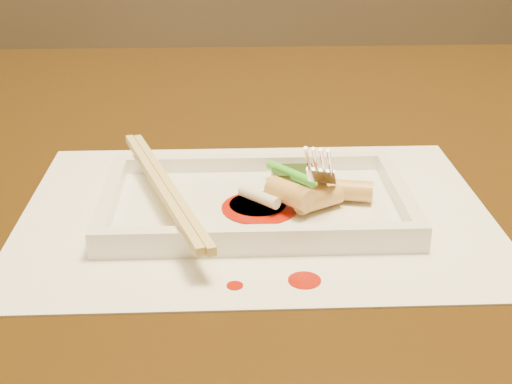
{
  "coord_description": "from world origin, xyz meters",
  "views": [
    {
      "loc": [
        -0.05,
        -0.72,
        1.02
      ],
      "look_at": [
        -0.02,
        -0.17,
        0.77
      ],
      "focal_mm": 50.0,
      "sensor_mm": 36.0,
      "label": 1
    }
  ],
  "objects_px": {
    "chopstick_a": "(159,186)",
    "fork": "(338,112)",
    "table": "(270,226)",
    "plate_base": "(256,207)",
    "placemat": "(256,212)"
  },
  "relations": [
    {
      "from": "plate_base",
      "to": "fork",
      "type": "xyz_separation_m",
      "value": [
        0.07,
        0.02,
        0.08
      ]
    },
    {
      "from": "chopstick_a",
      "to": "table",
      "type": "bearing_deg",
      "value": 58.21
    },
    {
      "from": "table",
      "to": "placemat",
      "type": "height_order",
      "value": "placemat"
    },
    {
      "from": "table",
      "to": "chopstick_a",
      "type": "relative_size",
      "value": 5.72
    },
    {
      "from": "table",
      "to": "placemat",
      "type": "relative_size",
      "value": 3.5
    },
    {
      "from": "table",
      "to": "plate_base",
      "type": "xyz_separation_m",
      "value": [
        -0.02,
        -0.17,
        0.11
      ]
    },
    {
      "from": "fork",
      "to": "plate_base",
      "type": "bearing_deg",
      "value": -165.58
    },
    {
      "from": "placemat",
      "to": "plate_base",
      "type": "distance_m",
      "value": 0.0
    },
    {
      "from": "table",
      "to": "fork",
      "type": "distance_m",
      "value": 0.24
    },
    {
      "from": "table",
      "to": "chopstick_a",
      "type": "distance_m",
      "value": 0.24
    },
    {
      "from": "table",
      "to": "fork",
      "type": "relative_size",
      "value": 10.0
    },
    {
      "from": "chopstick_a",
      "to": "fork",
      "type": "height_order",
      "value": "fork"
    },
    {
      "from": "chopstick_a",
      "to": "fork",
      "type": "bearing_deg",
      "value": 6.75
    },
    {
      "from": "placemat",
      "to": "table",
      "type": "bearing_deg",
      "value": 82.08
    },
    {
      "from": "table",
      "to": "plate_base",
      "type": "height_order",
      "value": "plate_base"
    }
  ]
}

